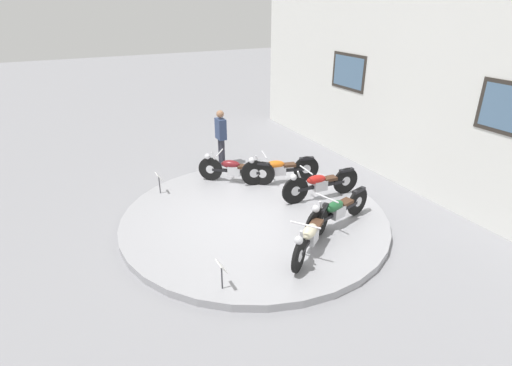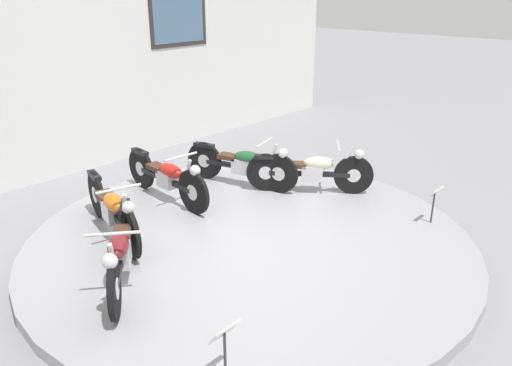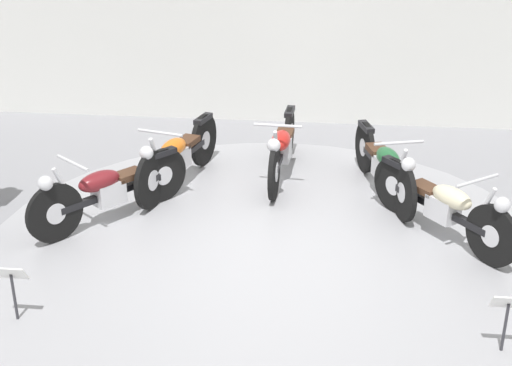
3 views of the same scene
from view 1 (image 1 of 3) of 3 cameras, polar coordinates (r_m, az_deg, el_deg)
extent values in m
plane|color=gray|center=(8.73, -0.21, -5.34)|extent=(60.00, 60.00, 0.00)
cylinder|color=#99999E|center=(8.70, -0.21, -4.90)|extent=(5.69, 5.69, 0.15)
cube|color=silver|center=(10.44, 21.81, 11.45)|extent=(14.00, 0.20, 4.57)
cube|color=#2D2823|center=(12.02, 13.06, 15.21)|extent=(1.40, 0.02, 1.00)
cube|color=slate|center=(12.02, 13.04, 15.21)|extent=(1.24, 0.02, 0.84)
cylinder|color=black|center=(10.20, -6.53, 1.99)|extent=(0.43, 0.51, 0.61)
cylinder|color=silver|center=(10.20, -6.53, 1.99)|extent=(0.19, 0.21, 0.22)
cylinder|color=black|center=(9.88, 0.93, 1.38)|extent=(0.43, 0.51, 0.61)
cylinder|color=silver|center=(9.88, 0.93, 1.38)|extent=(0.19, 0.21, 0.22)
cube|color=black|center=(10.02, -2.86, 1.69)|extent=(0.83, 1.01, 0.07)
cube|color=silver|center=(10.02, -3.08, 1.82)|extent=(0.36, 0.37, 0.24)
ellipsoid|color=maroon|center=(9.99, -3.66, 2.71)|extent=(0.47, 0.51, 0.20)
cube|color=#472D1E|center=(9.92, -1.64, 2.33)|extent=(0.36, 0.37, 0.07)
cube|color=black|center=(9.78, 0.94, 2.78)|extent=(0.30, 0.34, 0.06)
cylinder|color=silver|center=(10.09, -5.78, 2.97)|extent=(0.19, 0.22, 0.54)
cylinder|color=silver|center=(9.96, -5.25, 4.32)|extent=(0.44, 0.36, 0.03)
sphere|color=silver|center=(10.10, -6.95, 3.79)|extent=(0.15, 0.15, 0.15)
cylinder|color=black|center=(9.86, -0.29, 1.45)|extent=(0.22, 0.65, 0.65)
cylinder|color=silver|center=(9.86, -0.29, 1.45)|extent=(0.12, 0.24, 0.23)
cylinder|color=black|center=(10.20, 7.17, 2.06)|extent=(0.22, 0.65, 0.65)
cylinder|color=silver|center=(10.20, 7.17, 2.06)|extent=(0.12, 0.24, 0.23)
cube|color=black|center=(10.01, 3.50, 1.76)|extent=(0.39, 1.22, 0.07)
cube|color=silver|center=(9.99, 3.28, 1.85)|extent=(0.28, 0.36, 0.24)
ellipsoid|color=#D16619|center=(9.91, 2.75, 2.66)|extent=(0.34, 0.52, 0.20)
cube|color=#472D1E|center=(10.01, 4.74, 2.60)|extent=(0.28, 0.36, 0.07)
cube|color=black|center=(10.10, 7.25, 3.51)|extent=(0.19, 0.37, 0.06)
cylinder|color=silver|center=(9.82, 0.56, 2.60)|extent=(0.11, 0.25, 0.54)
cylinder|color=silver|center=(9.74, 1.19, 4.06)|extent=(0.53, 0.17, 0.03)
sphere|color=silver|center=(9.72, -0.64, 3.27)|extent=(0.15, 0.15, 0.15)
cylinder|color=black|center=(9.00, 5.63, -1.08)|extent=(0.09, 0.65, 0.64)
cylinder|color=silver|center=(9.00, 5.63, -1.08)|extent=(0.08, 0.23, 0.23)
cylinder|color=black|center=(9.68, 12.66, 0.32)|extent=(0.09, 0.65, 0.64)
cylinder|color=silver|center=(9.68, 12.66, 0.32)|extent=(0.08, 0.23, 0.23)
cube|color=black|center=(9.32, 9.27, -0.36)|extent=(0.14, 1.24, 0.07)
cube|color=silver|center=(9.29, 9.07, -0.29)|extent=(0.22, 0.33, 0.24)
ellipsoid|color=red|center=(9.18, 8.61, 0.51)|extent=(0.25, 0.49, 0.20)
cube|color=#472D1E|center=(9.38, 10.47, 0.64)|extent=(0.22, 0.33, 0.07)
cube|color=black|center=(9.57, 12.81, 1.81)|extent=(0.12, 0.37, 0.06)
cylinder|color=silver|center=(8.99, 6.51, 0.23)|extent=(0.06, 0.25, 0.54)
cylinder|color=silver|center=(8.93, 7.19, 1.86)|extent=(0.54, 0.06, 0.03)
sphere|color=silver|center=(8.83, 5.37, 0.83)|extent=(0.15, 0.15, 0.15)
cylinder|color=black|center=(7.80, 8.68, -5.69)|extent=(0.22, 0.62, 0.62)
cylinder|color=silver|center=(7.80, 8.68, -5.69)|extent=(0.12, 0.23, 0.22)
cylinder|color=black|center=(8.78, 14.31, -2.56)|extent=(0.22, 0.62, 0.62)
cylinder|color=silver|center=(8.78, 14.31, -2.56)|extent=(0.12, 0.23, 0.22)
cube|color=black|center=(8.28, 11.66, -4.04)|extent=(0.40, 1.21, 0.07)
cube|color=silver|center=(8.24, 11.51, -4.01)|extent=(0.28, 0.36, 0.24)
ellipsoid|color=#1E562D|center=(8.09, 11.18, -3.25)|extent=(0.34, 0.52, 0.20)
cube|color=#472D1E|center=(8.38, 12.65, -2.70)|extent=(0.28, 0.36, 0.07)
cube|color=black|center=(8.67, 14.49, -1.01)|extent=(0.19, 0.37, 0.06)
cylinder|color=silver|center=(7.81, 9.47, -4.04)|extent=(0.11, 0.25, 0.54)
cylinder|color=silver|center=(7.76, 10.10, -2.09)|extent=(0.53, 0.18, 0.03)
sphere|color=silver|center=(7.59, 8.55, -3.64)|extent=(0.15, 0.15, 0.15)
cylinder|color=black|center=(6.87, 6.16, -10.26)|extent=(0.41, 0.51, 0.60)
cylinder|color=silver|center=(6.87, 6.16, -10.26)|extent=(0.18, 0.21, 0.21)
cylinder|color=black|center=(7.97, 9.52, -5.15)|extent=(0.41, 0.51, 0.60)
cylinder|color=silver|center=(7.97, 9.52, -5.15)|extent=(0.18, 0.21, 0.21)
cube|color=black|center=(7.41, 7.97, -7.52)|extent=(0.81, 1.03, 0.07)
cube|color=silver|center=(7.37, 7.88, -7.54)|extent=(0.35, 0.38, 0.24)
ellipsoid|color=beige|center=(7.20, 7.70, -6.85)|extent=(0.47, 0.51, 0.20)
cube|color=#472D1E|center=(7.52, 8.57, -5.80)|extent=(0.35, 0.38, 0.07)
cube|color=black|center=(7.84, 9.65, -3.52)|extent=(0.30, 0.35, 0.06)
cylinder|color=silver|center=(6.88, 6.66, -8.24)|extent=(0.19, 0.23, 0.54)
cylinder|color=silver|center=(6.83, 7.08, -5.96)|extent=(0.45, 0.35, 0.03)
sphere|color=silver|center=(6.63, 6.11, -8.12)|extent=(0.15, 0.15, 0.15)
cylinder|color=#333338|center=(9.76, -13.61, -0.29)|extent=(0.02, 0.02, 0.42)
cube|color=white|center=(9.67, -13.74, 0.92)|extent=(0.26, 0.11, 0.15)
cylinder|color=#333338|center=(6.53, -4.89, -13.33)|extent=(0.02, 0.02, 0.42)
cube|color=white|center=(6.39, -4.97, -11.74)|extent=(0.26, 0.11, 0.15)
cylinder|color=#2D2D38|center=(11.64, -5.09, 4.61)|extent=(0.13, 0.13, 0.78)
cylinder|color=#2D2D38|center=(11.50, -4.79, 4.36)|extent=(0.13, 0.13, 0.78)
cube|color=navy|center=(11.36, -5.07, 7.71)|extent=(0.36, 0.22, 0.58)
sphere|color=#9E7051|center=(11.24, -5.15, 9.79)|extent=(0.21, 0.21, 0.21)
camera|label=2|loc=(11.02, -30.71, 15.12)|focal=35.00mm
camera|label=3|loc=(6.90, -51.97, 8.55)|focal=50.00mm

